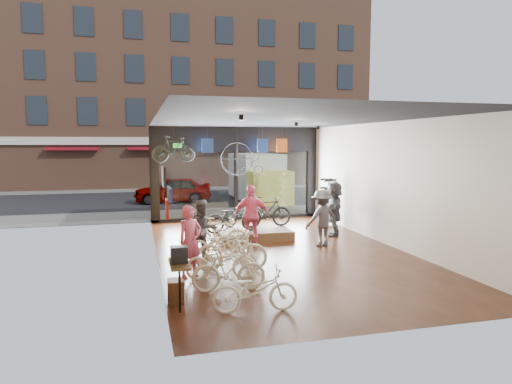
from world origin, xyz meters
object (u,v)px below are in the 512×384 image
object	(u,v)px
floor_bike_4	(220,245)
sunglasses_rack	(328,202)
box_truck	(260,178)
floor_bike_3	(231,250)
customer_3	(322,218)
floor_bike_2	(221,261)
floor_bike_5	(220,234)
floor_bike_1	(229,270)
customer_0	(190,241)
display_platform	(252,233)
hung_bike	(174,149)
display_bike_mid	(267,212)
street_car	(173,190)
display_bike_left	(233,217)
penny_farthing	(244,160)
display_bike_right	(243,213)
customer_2	(252,215)
customer_5	(334,209)
customer_1	(203,230)
floor_bike_0	(255,290)

from	to	relation	value
floor_bike_4	sunglasses_rack	world-z (taller)	sunglasses_rack
box_truck	floor_bike_3	size ratio (longest dim) A/B	3.67
floor_bike_3	customer_3	size ratio (longest dim) A/B	1.03
floor_bike_2	floor_bike_5	bearing A→B (deg)	-0.49
floor_bike_1	customer_3	world-z (taller)	customer_3
floor_bike_4	customer_3	world-z (taller)	customer_3
customer_0	customer_3	bearing A→B (deg)	1.12
display_platform	hung_bike	world-z (taller)	hung_bike
display_bike_mid	display_platform	bearing A→B (deg)	100.01
display_platform	customer_0	size ratio (longest dim) A/B	1.41
customer_3	sunglasses_rack	xyz separation A→B (m)	(1.49, 3.00, 0.06)
floor_bike_2	customer_0	bearing A→B (deg)	68.02
street_car	display_bike_left	xyz separation A→B (m)	(1.13, -10.38, 0.11)
floor_bike_5	penny_farthing	xyz separation A→B (m)	(1.74, 4.36, 2.00)
floor_bike_3	display_bike_right	xyz separation A→B (m)	(1.32, 4.46, 0.22)
floor_bike_1	sunglasses_rack	xyz separation A→B (m)	(5.08, 6.52, 0.45)
floor_bike_4	hung_bike	size ratio (longest dim) A/B	1.10
display_bike_left	customer_2	world-z (taller)	customer_2
customer_5	customer_1	bearing A→B (deg)	-36.31
box_truck	floor_bike_0	size ratio (longest dim) A/B	4.04
floor_bike_0	display_platform	world-z (taller)	floor_bike_0
floor_bike_0	display_bike_left	bearing A→B (deg)	-3.35
floor_bike_4	customer_5	bearing A→B (deg)	-47.76
floor_bike_1	floor_bike_4	size ratio (longest dim) A/B	0.91
floor_bike_3	display_bike_left	size ratio (longest dim) A/B	0.94
floor_bike_4	floor_bike_0	bearing A→B (deg)	-167.19
customer_0	customer_3	size ratio (longest dim) A/B	0.98
display_bike_right	customer_3	size ratio (longest dim) A/B	0.99
display_platform	hung_bike	bearing A→B (deg)	137.92
display_bike_right	customer_2	bearing A→B (deg)	150.41
floor_bike_4	floor_bike_5	xyz separation A→B (m)	(0.19, 1.13, 0.05)
floor_bike_2	box_truck	bearing A→B (deg)	-9.83
street_car	display_bike_right	world-z (taller)	street_car
display_bike_mid	customer_2	bearing A→B (deg)	142.26
street_car	customer_0	xyz separation A→B (m)	(-0.63, -13.96, 0.16)
street_car	display_platform	size ratio (longest dim) A/B	1.67
display_bike_mid	customer_0	distance (m)	5.15
floor_bike_3	customer_5	size ratio (longest dim) A/B	0.97
floor_bike_2	display_bike_left	world-z (taller)	display_bike_left
floor_bike_0	display_bike_left	distance (m)	6.24
display_bike_right	box_truck	bearing A→B (deg)	-43.39
floor_bike_3	floor_bike_4	bearing A→B (deg)	15.56
customer_0	floor_bike_3	bearing A→B (deg)	-15.21
street_car	floor_bike_3	xyz separation A→B (m)	(0.40, -13.75, -0.15)
hung_bike	display_bike_right	bearing A→B (deg)	-133.17
box_truck	display_bike_mid	bearing A→B (deg)	-103.65
floor_bike_0	penny_farthing	xyz separation A→B (m)	(1.94, 9.28, 2.08)
display_bike_left	display_bike_mid	distance (m)	1.42
floor_bike_0	sunglasses_rack	distance (m)	9.22
street_car	customer_0	size ratio (longest dim) A/B	2.37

